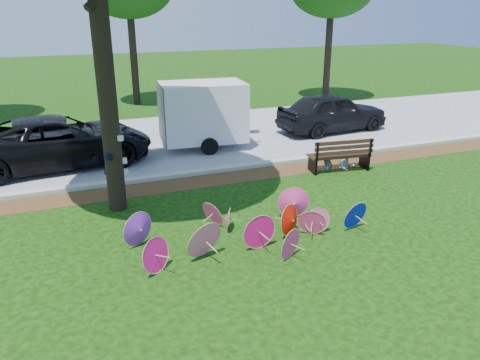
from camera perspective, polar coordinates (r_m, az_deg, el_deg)
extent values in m
plane|color=black|center=(9.84, 1.53, -9.13)|extent=(90.00, 90.00, 0.00)
cube|color=#472D16|center=(13.70, -5.75, -0.35)|extent=(90.00, 1.00, 0.01)
cube|color=#B7B5AD|center=(14.32, -6.52, 0.79)|extent=(90.00, 0.30, 0.12)
cube|color=gray|center=(18.20, -9.94, 4.75)|extent=(90.00, 8.00, 0.01)
cylinder|color=black|center=(11.48, -16.05, 11.45)|extent=(0.44, 0.44, 6.41)
cone|color=#EA3885|center=(11.35, 6.59, -2.83)|extent=(0.79, 0.33, 0.79)
cone|color=#D2146F|center=(9.27, -10.46, -8.91)|extent=(0.72, 0.61, 0.74)
cone|color=pink|center=(9.60, -4.59, -7.09)|extent=(0.93, 0.64, 0.86)
cone|color=#061BD2|center=(11.09, 13.69, -4.10)|extent=(0.75, 0.41, 0.71)
cone|color=#EA3885|center=(9.63, 5.95, -7.66)|extent=(0.66, 0.48, 0.68)
cone|color=#EA3885|center=(10.65, 8.79, -5.03)|extent=(0.65, 0.52, 0.64)
cone|color=#EA3885|center=(10.96, -3.18, -4.00)|extent=(0.53, 0.70, 0.64)
cone|color=purple|center=(10.23, -12.16, -5.93)|extent=(0.73, 0.53, 0.78)
cone|color=red|center=(10.51, 6.26, -4.94)|extent=(0.72, 0.57, 0.74)
cone|color=#D2146F|center=(9.95, 2.22, -6.24)|extent=(0.78, 0.22, 0.78)
cone|color=#EA3885|center=(10.77, -1.58, -4.74)|extent=(0.35, 0.55, 0.54)
cone|color=pink|center=(10.77, 9.33, -4.81)|extent=(0.63, 0.20, 0.62)
imported|color=black|center=(16.01, -21.07, 4.42)|extent=(5.92, 3.11, 1.59)
imported|color=black|center=(19.57, 11.20, 8.13)|extent=(4.75, 2.23, 1.57)
cube|color=white|center=(16.82, -4.52, 8.31)|extent=(3.07, 2.10, 2.64)
imported|color=#3C4452|center=(14.74, 10.70, 3.25)|extent=(0.49, 0.42, 1.15)
imported|color=silver|center=(15.10, 12.98, 3.67)|extent=(0.60, 0.47, 1.24)
cylinder|color=black|center=(24.95, -12.85, 14.62)|extent=(0.36, 0.36, 5.00)
cylinder|color=black|center=(26.13, 10.68, 15.02)|extent=(0.36, 0.36, 5.00)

